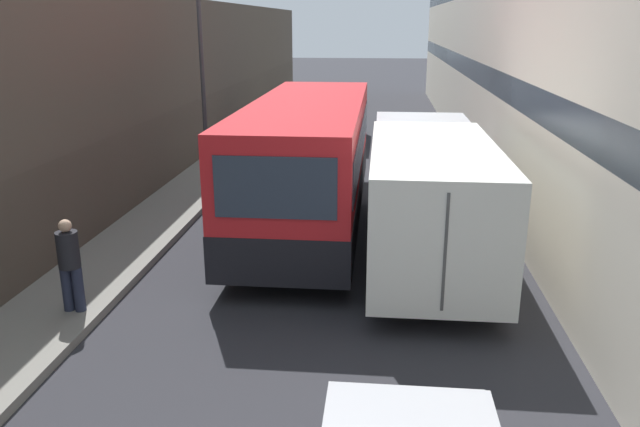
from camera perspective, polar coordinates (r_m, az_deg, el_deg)
ground_plane at (r=16.82m, az=1.69°, el=0.11°), size 150.00×150.00×0.00m
sidewalk_left at (r=17.68m, az=-13.13°, el=0.77°), size 1.82×60.00×0.16m
building_left_shopfront at (r=17.92m, az=-19.85°, el=8.64°), size 2.40×60.00×5.69m
bus at (r=15.32m, az=-1.07°, el=4.81°), size 2.61×9.72×3.12m
box_truck at (r=13.48m, az=9.82°, el=2.20°), size 2.38×8.00×2.66m
panel_van at (r=27.09m, az=1.62°, el=9.10°), size 1.80×4.78×2.06m
pedestrian at (r=11.35m, az=-21.92°, el=-4.17°), size 0.38×0.36×1.64m
street_lamp at (r=17.86m, az=-10.99°, el=17.43°), size 0.36×0.80×7.20m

